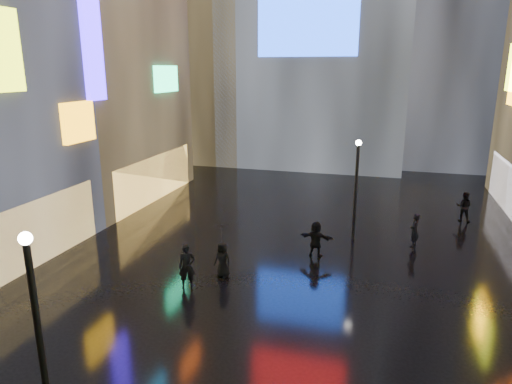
% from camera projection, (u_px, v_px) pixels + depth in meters
% --- Properties ---
extents(ground, '(140.00, 140.00, 0.00)m').
position_uv_depth(ground, '(301.00, 249.00, 22.42)').
color(ground, black).
rests_on(ground, ground).
extents(building_left_far, '(10.28, 12.00, 22.00)m').
position_uv_depth(building_left_far, '(79.00, 30.00, 29.39)').
color(building_left_far, black).
rests_on(building_left_far, ground).
extents(tower_flank_left, '(10.00, 10.00, 26.00)m').
position_uv_depth(tower_flank_left, '(202.00, 20.00, 43.16)').
color(tower_flank_left, black).
rests_on(tower_flank_left, ground).
extents(lamp_near, '(0.30, 0.30, 5.20)m').
position_uv_depth(lamp_near, '(38.00, 325.00, 10.36)').
color(lamp_near, black).
rests_on(lamp_near, ground).
extents(lamp_far, '(0.30, 0.30, 5.20)m').
position_uv_depth(lamp_far, '(356.00, 184.00, 22.99)').
color(lamp_far, black).
rests_on(lamp_far, ground).
extents(pedestrian_4, '(0.83, 0.63, 1.53)m').
position_uv_depth(pedestrian_4, '(223.00, 260.00, 19.29)').
color(pedestrian_4, black).
rests_on(pedestrian_4, ground).
extents(pedestrian_5, '(1.65, 0.68, 1.72)m').
position_uv_depth(pedestrian_5, '(316.00, 239.00, 21.34)').
color(pedestrian_5, black).
rests_on(pedestrian_5, ground).
extents(pedestrian_6, '(0.80, 0.69, 1.85)m').
position_uv_depth(pedestrian_6, '(187.00, 267.00, 18.25)').
color(pedestrian_6, black).
rests_on(pedestrian_6, ground).
extents(pedestrian_7, '(0.96, 0.82, 1.74)m').
position_uv_depth(pedestrian_7, '(464.00, 207.00, 26.33)').
color(pedestrian_7, black).
rests_on(pedestrian_7, ground).
extents(umbrella_2, '(1.28, 1.27, 0.82)m').
position_uv_depth(umbrella_2, '(222.00, 234.00, 18.99)').
color(umbrella_2, black).
rests_on(umbrella_2, pedestrian_4).
extents(pedestrian_8, '(0.59, 0.72, 1.70)m').
position_uv_depth(pedestrian_8, '(415.00, 230.00, 22.53)').
color(pedestrian_8, black).
rests_on(pedestrian_8, ground).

